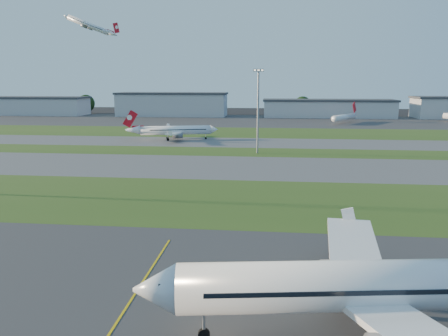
# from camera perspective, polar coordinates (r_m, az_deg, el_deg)

# --- Properties ---
(grass_strip_a) EXTENTS (300.00, 34.00, 0.01)m
(grass_strip_a) POSITION_cam_1_polar(r_m,az_deg,el_deg) (84.15, -7.08, -4.00)
(grass_strip_a) COLOR #31501A
(grass_strip_a) RESTS_ON ground
(taxiway_a) EXTENTS (300.00, 32.00, 0.01)m
(taxiway_a) POSITION_cam_1_polar(r_m,az_deg,el_deg) (115.70, -3.42, 0.24)
(taxiway_a) COLOR #515154
(taxiway_a) RESTS_ON ground
(grass_strip_b) EXTENTS (300.00, 18.00, 0.01)m
(grass_strip_b) POSITION_cam_1_polar(r_m,az_deg,el_deg) (140.05, -1.75, 2.17)
(grass_strip_b) COLOR #31501A
(grass_strip_b) RESTS_ON ground
(taxiway_b) EXTENTS (300.00, 26.00, 0.01)m
(taxiway_b) POSITION_cam_1_polar(r_m,az_deg,el_deg) (161.65, -0.70, 3.39)
(taxiway_b) COLOR #515154
(taxiway_b) RESTS_ON ground
(grass_strip_c) EXTENTS (300.00, 40.00, 0.01)m
(grass_strip_c) POSITION_cam_1_polar(r_m,az_deg,el_deg) (194.21, 0.44, 4.70)
(grass_strip_c) COLOR #31501A
(grass_strip_c) RESTS_ON ground
(apron_far) EXTENTS (400.00, 80.00, 0.01)m
(apron_far) POSITION_cam_1_polar(r_m,az_deg,el_deg) (253.70, 1.76, 6.22)
(apron_far) COLOR #333335
(apron_far) RESTS_ON ground
(airliner_parked) EXTENTS (42.31, 35.66, 13.25)m
(airliner_parked) POSITION_cam_1_polar(r_m,az_deg,el_deg) (41.06, 19.79, -14.38)
(airliner_parked) COLOR white
(airliner_parked) RESTS_ON ground
(airliner_taxiing) EXTENTS (32.51, 27.29, 10.36)m
(airliner_taxiing) POSITION_cam_1_polar(r_m,az_deg,el_deg) (168.92, -6.44, 4.89)
(airliner_taxiing) COLOR white
(airliner_taxiing) RESTS_ON ground
(airliner_departing) EXTENTS (28.83, 24.41, 8.99)m
(airliner_departing) POSITION_cam_1_polar(r_m,az_deg,el_deg) (258.44, -17.24, 17.39)
(airliner_departing) COLOR white
(mini_jet_near) EXTENTS (16.88, 25.02, 9.48)m
(mini_jet_near) POSITION_cam_1_polar(r_m,az_deg,el_deg) (245.35, 15.47, 6.42)
(mini_jet_near) COLOR white
(mini_jet_near) RESTS_ON ground
(light_mast_centre) EXTENTS (3.20, 0.70, 25.80)m
(light_mast_centre) POSITION_cam_1_polar(r_m,az_deg,el_deg) (135.29, 4.47, 8.13)
(light_mast_centre) COLOR gray
(light_mast_centre) RESTS_ON ground
(hangar_far_west) EXTENTS (91.80, 23.00, 12.20)m
(hangar_far_west) POSITION_cam_1_polar(r_m,az_deg,el_deg) (329.05, -25.07, 7.39)
(hangar_far_west) COLOR #A7A9AF
(hangar_far_west) RESTS_ON ground
(hangar_west) EXTENTS (71.40, 23.00, 15.20)m
(hangar_west) POSITION_cam_1_polar(r_m,az_deg,el_deg) (289.52, -6.79, 8.27)
(hangar_west) COLOR #A7A9AF
(hangar_west) RESTS_ON ground
(hangar_east) EXTENTS (81.60, 23.00, 11.20)m
(hangar_east) POSITION_cam_1_polar(r_m,az_deg,el_deg) (284.85, 13.44, 7.60)
(hangar_east) COLOR #A7A9AF
(hangar_east) RESTS_ON ground
(tree_west) EXTENTS (12.10, 12.10, 13.20)m
(tree_west) POSITION_cam_1_polar(r_m,az_deg,el_deg) (324.08, -17.58, 8.05)
(tree_west) COLOR black
(tree_west) RESTS_ON ground
(tree_mid_west) EXTENTS (9.90, 9.90, 10.80)m
(tree_mid_west) POSITION_cam_1_polar(r_m,az_deg,el_deg) (296.04, -1.53, 8.06)
(tree_mid_west) COLOR black
(tree_mid_west) RESTS_ON ground
(tree_mid_east) EXTENTS (11.55, 11.55, 12.60)m
(tree_mid_east) POSITION_cam_1_polar(r_m,az_deg,el_deg) (297.20, 10.21, 8.09)
(tree_mid_east) COLOR black
(tree_mid_east) RESTS_ON ground
(tree_east) EXTENTS (10.45, 10.45, 11.40)m
(tree_east) POSITION_cam_1_polar(r_m,az_deg,el_deg) (309.82, 24.31, 7.28)
(tree_east) COLOR black
(tree_east) RESTS_ON ground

